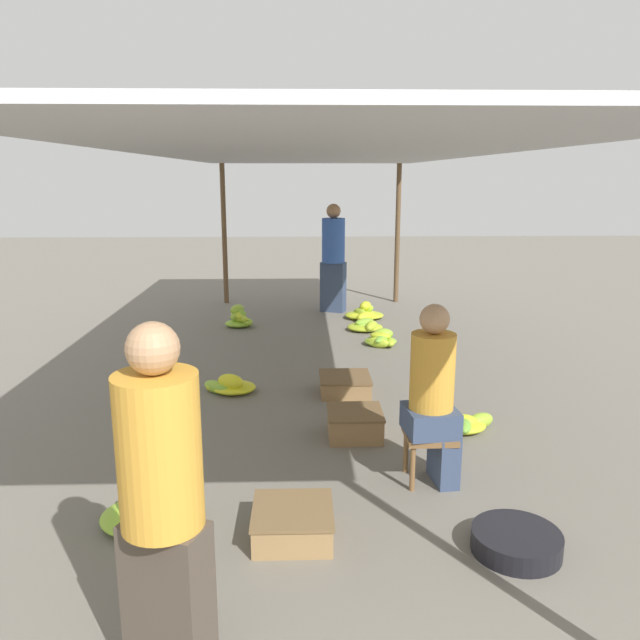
{
  "coord_description": "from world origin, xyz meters",
  "views": [
    {
      "loc": [
        -0.17,
        -1.67,
        2.08
      ],
      "look_at": [
        0.0,
        3.86,
        0.79
      ],
      "focal_mm": 35.0,
      "sensor_mm": 36.0,
      "label": 1
    }
  ],
  "objects_px": {
    "banana_pile_left_0": "(148,510)",
    "banana_pile_right_3": "(366,326)",
    "vendor_seated": "(434,393)",
    "banana_pile_left_1": "(228,386)",
    "stool": "(429,442)",
    "banana_pile_right_1": "(464,423)",
    "banana_pile_left_2": "(239,318)",
    "banana_pile_right_0": "(382,339)",
    "crate_near": "(345,384)",
    "crate_mid": "(355,423)",
    "vendor_foreground": "(163,505)",
    "basin_black": "(516,542)",
    "banana_pile_right_2": "(364,314)",
    "shopper_walking_mid": "(333,256)",
    "crate_far": "(293,523)"
  },
  "relations": [
    {
      "from": "vendor_foreground",
      "to": "banana_pile_left_1",
      "type": "xyz_separation_m",
      "value": [
        -0.16,
        3.54,
        -0.74
      ]
    },
    {
      "from": "vendor_seated",
      "to": "crate_near",
      "type": "relative_size",
      "value": 2.55
    },
    {
      "from": "banana_pile_left_2",
      "to": "shopper_walking_mid",
      "type": "distance_m",
      "value": 1.85
    },
    {
      "from": "banana_pile_left_2",
      "to": "crate_mid",
      "type": "distance_m",
      "value": 4.02
    },
    {
      "from": "crate_near",
      "to": "crate_far",
      "type": "distance_m",
      "value": 2.53
    },
    {
      "from": "banana_pile_left_0",
      "to": "banana_pile_right_2",
      "type": "distance_m",
      "value": 5.81
    },
    {
      "from": "banana_pile_right_0",
      "to": "stool",
      "type": "bearing_deg",
      "value": -92.1
    },
    {
      "from": "banana_pile_left_1",
      "to": "crate_near",
      "type": "relative_size",
      "value": 1.1
    },
    {
      "from": "crate_near",
      "to": "banana_pile_right_1",
      "type": "bearing_deg",
      "value": -45.12
    },
    {
      "from": "banana_pile_left_2",
      "to": "banana_pile_right_1",
      "type": "xyz_separation_m",
      "value": [
        2.23,
        -3.69,
        -0.07
      ]
    },
    {
      "from": "banana_pile_left_2",
      "to": "banana_pile_right_0",
      "type": "relative_size",
      "value": 0.93
    },
    {
      "from": "banana_pile_right_1",
      "to": "crate_far",
      "type": "bearing_deg",
      "value": -132.4
    },
    {
      "from": "shopper_walking_mid",
      "to": "crate_mid",
      "type": "bearing_deg",
      "value": -90.8
    },
    {
      "from": "basin_black",
      "to": "banana_pile_left_0",
      "type": "relative_size",
      "value": 0.85
    },
    {
      "from": "banana_pile_right_1",
      "to": "shopper_walking_mid",
      "type": "relative_size",
      "value": 0.37
    },
    {
      "from": "banana_pile_left_1",
      "to": "banana_pile_right_0",
      "type": "distance_m",
      "value": 2.43
    },
    {
      "from": "banana_pile_right_3",
      "to": "banana_pile_left_2",
      "type": "bearing_deg",
      "value": 171.35
    },
    {
      "from": "vendor_seated",
      "to": "banana_pile_right_3",
      "type": "distance_m",
      "value": 4.34
    },
    {
      "from": "stool",
      "to": "banana_pile_right_2",
      "type": "distance_m",
      "value": 5.02
    },
    {
      "from": "vendor_foreground",
      "to": "vendor_seated",
      "type": "height_order",
      "value": "vendor_foreground"
    },
    {
      "from": "banana_pile_left_2",
      "to": "banana_pile_right_1",
      "type": "bearing_deg",
      "value": -58.89
    },
    {
      "from": "stool",
      "to": "banana_pile_right_1",
      "type": "relative_size",
      "value": 0.59
    },
    {
      "from": "vendor_foreground",
      "to": "crate_near",
      "type": "bearing_deg",
      "value": 74.52
    },
    {
      "from": "banana_pile_right_2",
      "to": "shopper_walking_mid",
      "type": "relative_size",
      "value": 0.38
    },
    {
      "from": "banana_pile_left_1",
      "to": "banana_pile_right_1",
      "type": "xyz_separation_m",
      "value": [
        2.07,
        -0.96,
        -0.01
      ]
    },
    {
      "from": "stool",
      "to": "banana_pile_left_2",
      "type": "bearing_deg",
      "value": 110.96
    },
    {
      "from": "basin_black",
      "to": "stool",
      "type": "bearing_deg",
      "value": 111.11
    },
    {
      "from": "banana_pile_left_1",
      "to": "banana_pile_right_2",
      "type": "height_order",
      "value": "banana_pile_right_2"
    },
    {
      "from": "vendor_foreground",
      "to": "banana_pile_right_3",
      "type": "bearing_deg",
      "value": 76.56
    },
    {
      "from": "shopper_walking_mid",
      "to": "banana_pile_right_2",
      "type": "bearing_deg",
      "value": -51.93
    },
    {
      "from": "banana_pile_right_1",
      "to": "crate_far",
      "type": "height_order",
      "value": "crate_far"
    },
    {
      "from": "banana_pile_left_0",
      "to": "banana_pile_right_3",
      "type": "xyz_separation_m",
      "value": [
        1.83,
        4.79,
        -0.02
      ]
    },
    {
      "from": "basin_black",
      "to": "crate_near",
      "type": "relative_size",
      "value": 1.02
    },
    {
      "from": "vendor_foreground",
      "to": "banana_pile_right_3",
      "type": "relative_size",
      "value": 3.2
    },
    {
      "from": "banana_pile_right_0",
      "to": "crate_near",
      "type": "bearing_deg",
      "value": -108.7
    },
    {
      "from": "vendor_foreground",
      "to": "basin_black",
      "type": "xyz_separation_m",
      "value": [
        1.76,
        0.85,
        -0.74
      ]
    },
    {
      "from": "banana_pile_right_1",
      "to": "banana_pile_right_2",
      "type": "bearing_deg",
      "value": 95.9
    },
    {
      "from": "banana_pile_right_3",
      "to": "banana_pile_right_0",
      "type": "bearing_deg",
      "value": -80.76
    },
    {
      "from": "banana_pile_left_0",
      "to": "banana_pile_left_2",
      "type": "relative_size",
      "value": 1.43
    },
    {
      "from": "banana_pile_left_2",
      "to": "banana_pile_right_2",
      "type": "bearing_deg",
      "value": 13.83
    },
    {
      "from": "stool",
      "to": "banana_pile_right_1",
      "type": "xyz_separation_m",
      "value": [
        0.48,
        0.88,
        -0.23
      ]
    },
    {
      "from": "banana_pile_right_1",
      "to": "crate_mid",
      "type": "xyz_separation_m",
      "value": [
        -0.93,
        -0.1,
        0.05
      ]
    },
    {
      "from": "banana_pile_right_0",
      "to": "crate_mid",
      "type": "height_order",
      "value": "crate_mid"
    },
    {
      "from": "vendor_seated",
      "to": "banana_pile_left_1",
      "type": "relative_size",
      "value": 2.31
    },
    {
      "from": "stool",
      "to": "banana_pile_right_2",
      "type": "height_order",
      "value": "stool"
    },
    {
      "from": "vendor_foreground",
      "to": "banana_pile_right_3",
      "type": "distance_m",
      "value": 6.22
    },
    {
      "from": "crate_mid",
      "to": "basin_black",
      "type": "bearing_deg",
      "value": -64.46
    },
    {
      "from": "banana_pile_right_3",
      "to": "crate_far",
      "type": "bearing_deg",
      "value": -100.71
    },
    {
      "from": "banana_pile_right_0",
      "to": "crate_near",
      "type": "distance_m",
      "value": 1.83
    },
    {
      "from": "basin_black",
      "to": "banana_pile_right_3",
      "type": "distance_m",
      "value": 5.17
    }
  ]
}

